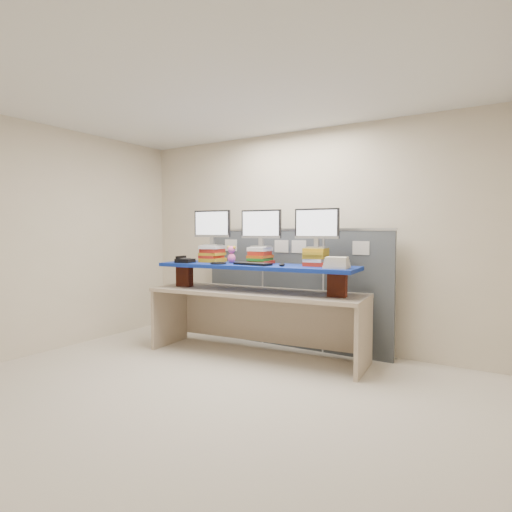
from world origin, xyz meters
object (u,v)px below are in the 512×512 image
Objects in this scene: desk at (256,304)px; monitor_center at (261,226)px; blue_board at (256,266)px; keyboard at (253,264)px; monitor_right at (317,226)px; monitor_left at (212,226)px; desk_phone at (185,260)px.

monitor_center reaches higher than desk.
desk is 1.10× the size of blue_board.
keyboard is (0.02, -0.10, 0.04)m from blue_board.
blue_board is at bearing -170.48° from monitor_right.
blue_board is 4.67× the size of monitor_center.
monitor_right is at bearing -0.00° from monitor_left.
blue_board is at bearing -94.10° from monitor_center.
desk_phone is at bearing -166.92° from keyboard.
desk is 5.16× the size of monitor_left.
blue_board is 0.85m from monitor_left.
monitor_left is 2.29× the size of desk_phone.
blue_board reaches higher than desk.
monitor_center and monitor_right have the same top height.
desk is 0.49m from keyboard.
monitor_left is 0.69m from monitor_center.
keyboard is at bearing -162.82° from monitor_right.
desk_phone is at bearing -170.64° from monitor_right.
desk is at bearing -9.83° from monitor_left.
desk is 0.45m from blue_board.
keyboard reaches higher than blue_board.
monitor_center is at bearing 180.00° from monitor_right.
desk is 1.16m from monitor_left.
blue_board is at bearing -88.46° from desk.
monitor_left is 1.00× the size of monitor_right.
monitor_center is 1.10× the size of keyboard.
monitor_center is 1.00× the size of monitor_right.
monitor_center is at bearing 99.10° from keyboard.
monitor_left reaches higher than desk_phone.
keyboard is (0.02, -0.10, 0.48)m from desk.
monitor_left is 1.00× the size of monitor_center.
desk is 0.93m from monitor_center.
desk is 5.69× the size of keyboard.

